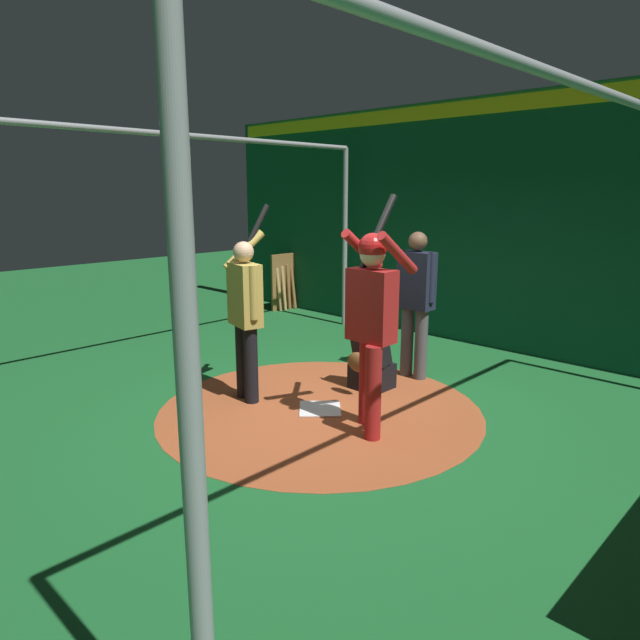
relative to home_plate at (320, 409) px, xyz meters
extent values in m
plane|color=#195B28|center=(0.00, 0.00, -0.01)|extent=(26.69, 26.69, 0.00)
cylinder|color=#9E4C28|center=(0.00, 0.00, -0.01)|extent=(3.30, 3.30, 0.01)
cube|color=white|center=(0.00, 0.00, 0.00)|extent=(0.59, 0.59, 0.01)
cylinder|color=maroon|center=(0.16, 0.82, 0.42)|extent=(0.15, 0.15, 0.87)
cylinder|color=maroon|center=(-0.08, 0.55, 0.42)|extent=(0.15, 0.15, 0.87)
cube|color=#B21E1E|center=(0.04, 0.68, 1.19)|extent=(0.22, 0.44, 0.65)
cylinder|color=#B21E1E|center=(-0.06, 0.88, 1.66)|extent=(0.53, 0.09, 0.41)
cylinder|color=#B21E1E|center=(-0.06, 0.49, 1.66)|extent=(0.53, 0.09, 0.41)
sphere|color=beige|center=(0.04, 0.68, 1.65)|extent=(0.23, 0.23, 0.23)
sphere|color=#A51414|center=(0.04, 0.68, 1.71)|extent=(0.25, 0.25, 0.25)
cylinder|color=black|center=(-0.18, 0.55, 1.80)|extent=(0.54, 0.06, 0.73)
cube|color=black|center=(-0.88, -0.03, 0.13)|extent=(0.40, 0.40, 0.29)
cube|color=black|center=(-0.84, -0.03, 0.50)|extent=(0.31, 0.40, 0.47)
sphere|color=brown|center=(-0.82, -0.03, 0.83)|extent=(0.22, 0.22, 0.22)
cube|color=gray|center=(-0.73, -0.03, 0.83)|extent=(0.03, 0.20, 0.20)
ellipsoid|color=brown|center=(-0.56, 0.03, 0.38)|extent=(0.12, 0.28, 0.22)
cylinder|color=#4C4C51|center=(-1.54, 0.18, 0.41)|extent=(0.15, 0.15, 0.85)
cylinder|color=#4C4C51|center=(-1.54, -0.02, 0.41)|extent=(0.15, 0.15, 0.85)
cube|color=#1E2338|center=(-1.54, 0.08, 1.17)|extent=(0.22, 0.42, 0.67)
cylinder|color=#1E2338|center=(-1.54, 0.28, 1.22)|extent=(0.09, 0.09, 0.56)
cylinder|color=#1E2338|center=(-1.54, -0.13, 1.22)|extent=(0.09, 0.09, 0.56)
sphere|color=brown|center=(-1.54, 0.08, 1.62)|extent=(0.22, 0.22, 0.22)
cylinder|color=black|center=(0.35, -0.67, 0.40)|extent=(0.15, 0.15, 0.82)
cylinder|color=black|center=(0.30, -0.87, 0.40)|extent=(0.15, 0.15, 0.82)
cube|color=#B09744|center=(0.33, -0.77, 1.14)|extent=(0.31, 0.46, 0.65)
cylinder|color=#B09744|center=(0.37, -0.58, 1.19)|extent=(0.09, 0.09, 0.55)
cylinder|color=#B09744|center=(0.18, -0.94, 1.57)|extent=(0.49, 0.20, 0.42)
sphere|color=tan|center=(0.33, -0.77, 1.58)|extent=(0.21, 0.21, 0.21)
cylinder|color=black|center=(0.10, -0.93, 1.68)|extent=(0.46, 0.17, 0.74)
cube|color=#0F472D|center=(-3.50, 0.00, 1.72)|extent=(0.20, 10.69, 3.46)
cube|color=yellow|center=(-3.39, 0.00, 3.30)|extent=(0.03, 10.48, 0.20)
cylinder|color=gray|center=(-3.00, -2.34, 1.41)|extent=(0.08, 0.08, 2.85)
cylinder|color=gray|center=(3.00, 2.34, 1.41)|extent=(0.08, 0.08, 2.85)
cylinder|color=gray|center=(0.00, -2.34, 2.84)|extent=(6.00, 0.07, 0.07)
cylinder|color=gray|center=(0.00, 2.34, 2.84)|extent=(6.00, 0.07, 0.07)
cube|color=olive|center=(-3.25, -3.99, 0.51)|extent=(0.82, 0.04, 1.05)
cylinder|color=tan|center=(-3.56, -3.93, 0.44)|extent=(0.06, 0.15, 0.91)
cylinder|color=olive|center=(-3.44, -3.93, 0.41)|extent=(0.06, 0.12, 0.85)
cylinder|color=olive|center=(-3.32, -3.93, 0.41)|extent=(0.06, 0.17, 0.85)
cylinder|color=olive|center=(-3.20, -3.93, 0.41)|extent=(0.06, 0.13, 0.85)
cylinder|color=tan|center=(-3.08, -3.93, 0.40)|extent=(0.06, 0.14, 0.83)
cylinder|color=tan|center=(-2.96, -3.93, 0.39)|extent=(0.06, 0.16, 0.81)
camera|label=1|loc=(3.90, 3.77, 2.19)|focal=31.53mm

